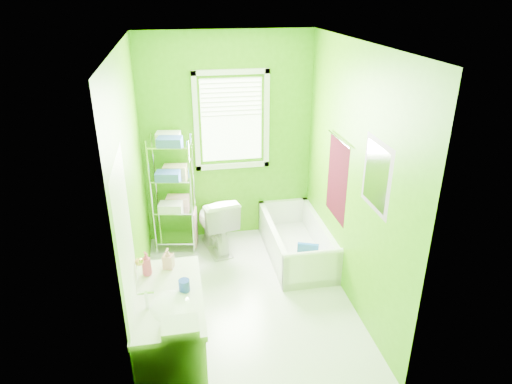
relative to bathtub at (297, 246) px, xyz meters
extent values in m
plane|color=silver|center=(-0.72, -0.70, -0.15)|extent=(2.90, 2.90, 0.00)
cube|color=#3F8E06|center=(-0.72, 0.75, 1.15)|extent=(2.10, 0.04, 2.60)
cube|color=#3F8E06|center=(-0.72, -2.15, 1.15)|extent=(2.10, 0.04, 2.60)
cube|color=#3F8E06|center=(-1.77, -0.70, 1.15)|extent=(0.04, 2.90, 2.60)
cube|color=#3F8E06|center=(0.33, -0.70, 1.15)|extent=(0.04, 2.90, 2.60)
cube|color=white|center=(-0.72, -0.70, 2.45)|extent=(2.10, 2.90, 0.04)
cube|color=white|center=(-0.67, 0.74, 1.40)|extent=(0.74, 0.01, 1.01)
cube|color=white|center=(-0.67, 0.72, 0.82)|extent=(0.92, 0.05, 0.06)
cube|color=white|center=(-0.67, 0.72, 1.98)|extent=(0.92, 0.05, 0.06)
cube|color=white|center=(-1.10, 0.72, 1.40)|extent=(0.06, 0.05, 1.22)
cube|color=white|center=(-0.24, 0.72, 1.40)|extent=(0.06, 0.05, 1.22)
cube|color=white|center=(-0.67, 0.71, 1.69)|extent=(0.72, 0.02, 0.50)
cube|color=white|center=(-1.76, -1.70, 0.85)|extent=(0.02, 0.80, 2.00)
sphere|color=gold|center=(-1.72, -1.37, 0.85)|extent=(0.07, 0.07, 0.07)
cube|color=#3C0611|center=(0.32, -0.35, 1.00)|extent=(0.02, 0.58, 0.90)
cylinder|color=silver|center=(0.30, -0.35, 1.45)|extent=(0.02, 0.62, 0.02)
cube|color=#CC5972|center=(0.32, -1.25, 1.40)|extent=(0.02, 0.54, 0.64)
cube|color=white|center=(0.31, -1.25, 1.40)|extent=(0.01, 0.44, 0.54)
cube|color=white|center=(0.00, 0.04, -0.10)|extent=(0.66, 1.42, 0.09)
cube|color=white|center=(-0.30, 0.04, 0.07)|extent=(0.07, 1.42, 0.43)
cube|color=white|center=(0.30, 0.04, 0.07)|extent=(0.07, 1.42, 0.43)
cube|color=white|center=(0.00, -0.64, 0.07)|extent=(0.66, 0.07, 0.43)
cube|color=white|center=(0.00, 0.72, 0.07)|extent=(0.66, 0.07, 0.43)
cylinder|color=white|center=(0.00, -0.64, 0.28)|extent=(0.66, 0.07, 0.07)
cylinder|color=blue|center=(0.00, -0.42, -0.02)|extent=(0.34, 0.34, 0.06)
cylinder|color=yellow|center=(0.00, -0.42, 0.03)|extent=(0.32, 0.32, 0.05)
cube|color=blue|center=(0.05, -0.30, 0.09)|extent=(0.24, 0.13, 0.22)
imported|color=white|center=(-0.94, 0.37, 0.23)|extent=(0.56, 0.81, 0.75)
cube|color=silver|center=(-1.51, -1.58, 0.23)|extent=(0.52, 1.03, 0.75)
cube|color=silver|center=(-1.51, -1.58, 0.63)|extent=(0.55, 1.06, 0.05)
ellipsoid|color=white|center=(-1.49, -1.73, 0.63)|extent=(0.36, 0.46, 0.13)
cylinder|color=silver|center=(-1.66, -1.73, 0.73)|extent=(0.03, 0.03, 0.16)
cylinder|color=silver|center=(-1.66, -1.73, 0.80)|extent=(0.12, 0.02, 0.02)
imported|color=#D53E68|center=(-1.67, -1.27, 0.76)|extent=(0.11, 0.12, 0.22)
imported|color=pink|center=(-1.50, -1.20, 0.75)|extent=(0.11, 0.11, 0.19)
cylinder|color=#1C3AB8|center=(-1.37, -1.55, 0.71)|extent=(0.09, 0.09, 0.10)
cube|color=silver|center=(-1.42, -2.02, 0.69)|extent=(0.27, 0.21, 0.07)
cylinder|color=silver|center=(-1.69, 0.37, 0.59)|extent=(0.02, 0.02, 1.47)
cylinder|color=silver|center=(-1.64, 0.65, 0.59)|extent=(0.02, 0.02, 1.47)
cylinder|color=silver|center=(-1.23, 0.29, 0.59)|extent=(0.02, 0.02, 1.47)
cylinder|color=silver|center=(-1.18, 0.57, 0.59)|extent=(0.02, 0.02, 1.47)
cube|color=silver|center=(-1.43, 0.47, -0.01)|extent=(0.53, 0.38, 0.02)
cube|color=silver|center=(-1.43, 0.47, 0.40)|extent=(0.53, 0.38, 0.02)
cube|color=silver|center=(-1.43, 0.47, 0.82)|extent=(0.53, 0.38, 0.02)
cube|color=silver|center=(-1.43, 0.47, 1.23)|extent=(0.53, 0.38, 0.02)
cube|color=#3058AE|center=(-1.42, 0.38, 1.29)|extent=(0.30, 0.23, 0.10)
cube|color=silver|center=(-1.44, 0.58, 1.29)|extent=(0.30, 0.23, 0.10)
cube|color=#3058AE|center=(-1.47, 0.39, 0.88)|extent=(0.30, 0.23, 0.10)
cube|color=#CCB67D|center=(-1.39, 0.58, 0.88)|extent=(0.30, 0.23, 0.10)
cube|color=silver|center=(-1.47, 0.40, 0.46)|extent=(0.30, 0.23, 0.10)
cube|color=#FAABBC|center=(-1.38, 0.58, 0.46)|extent=(0.30, 0.23, 0.10)
cube|color=#FAABBC|center=(-1.19, 0.43, 0.14)|extent=(0.07, 0.26, 0.46)
camera|label=1|loc=(-1.36, -4.62, 2.89)|focal=32.00mm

